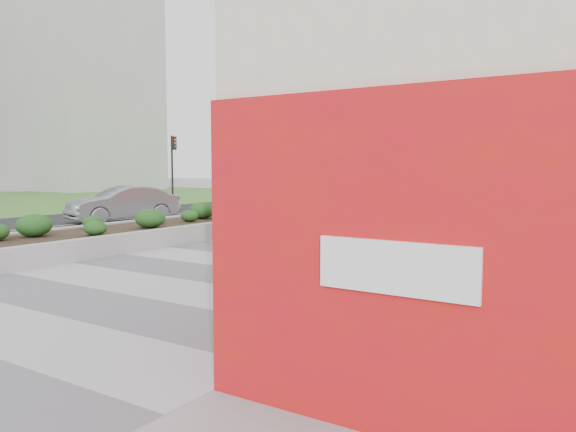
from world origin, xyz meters
name	(u,v)px	position (x,y,z in m)	size (l,w,h in m)	color
ground	(159,290)	(0.00, 0.00, 0.00)	(160.00, 160.00, 0.00)	gray
walkway	(254,267)	(0.00, 3.00, 0.01)	(8.00, 36.00, 0.01)	#A8A8AD
planter	(195,222)	(-5.50, 7.00, 0.42)	(3.00, 18.00, 0.90)	#9E9EA0
street	(77,224)	(-12.00, 7.00, 0.00)	(10.00, 40.00, 0.00)	black
traffic_signal_near	(309,159)	(-7.23, 17.50, 2.76)	(0.33, 0.28, 4.20)	black
traffic_signal_far	(173,160)	(-16.43, 17.00, 2.76)	(0.33, 0.28, 4.20)	black
distant_bldg_west_a	(64,85)	(-45.00, 30.00, 11.00)	(18.00, 12.00, 22.00)	#ADAAA3
distant_bldg_north_l	(513,93)	(-5.00, 55.00, 10.00)	(16.00, 12.00, 20.00)	#ADAAA3
manhole_cover	(271,269)	(0.50, 3.00, 0.00)	(0.44, 0.44, 0.01)	#595654
skateboarder	(397,213)	(0.30, 10.97, 0.74)	(0.50, 0.74, 1.45)	beige
car_silver	(123,204)	(-11.29, 8.81, 0.76)	(1.61, 4.63, 1.53)	gray
car_dark	(269,197)	(-10.39, 18.36, 0.66)	(1.85, 4.55, 1.32)	black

